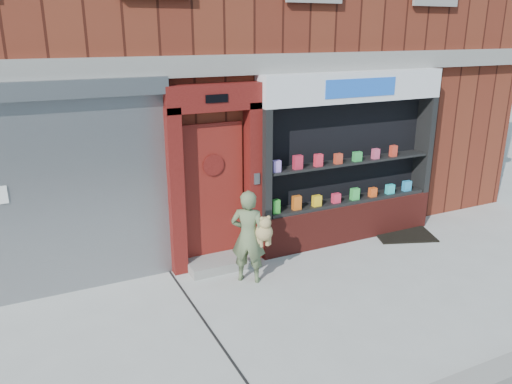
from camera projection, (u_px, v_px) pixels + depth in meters
ground at (317, 306)px, 6.92m from camera, size 80.00×80.00×0.00m
building at (175, 13)px, 10.82m from camera, size 12.00×8.16×8.00m
shutter_bay at (59, 178)px, 6.80m from camera, size 3.10×0.30×3.04m
red_door_bay at (215, 178)px, 7.76m from camera, size 1.52×0.58×2.90m
pharmacy_bay at (348, 166)px, 8.78m from camera, size 3.50×0.41×3.00m
woman at (250, 236)px, 7.42m from camera, size 0.66×0.59×1.44m
doormat at (404, 235)px, 9.30m from camera, size 1.24×1.05×0.03m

